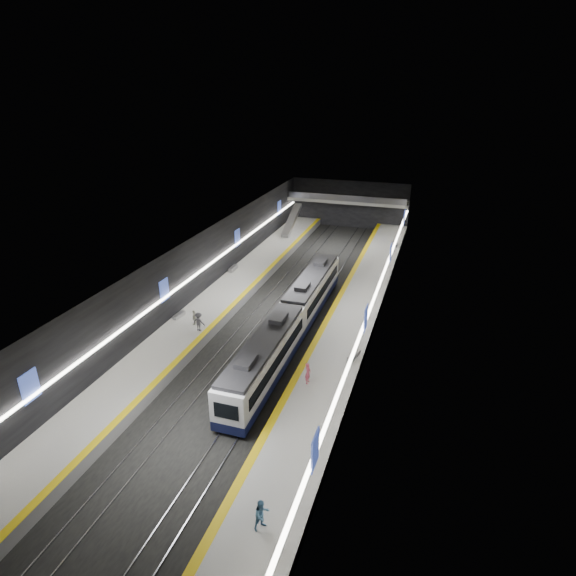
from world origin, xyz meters
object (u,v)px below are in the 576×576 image
(bench_right_far, at_px, (395,244))
(passenger_left_b, at_px, (199,322))
(train, at_px, (291,319))
(bench_left_far, at_px, (233,269))
(bench_left_near, at_px, (179,315))
(passenger_right_a, at_px, (308,373))
(passenger_left_a, at_px, (194,317))
(escalator, at_px, (292,220))
(bench_right_near, at_px, (354,356))
(passenger_right_b, at_px, (262,515))

(bench_right_far, height_order, passenger_left_b, passenger_left_b)
(train, distance_m, bench_left_far, 17.79)
(bench_left_near, distance_m, passenger_right_a, 17.41)
(train, distance_m, passenger_left_a, 9.72)
(escalator, distance_m, bench_right_near, 38.84)
(bench_right_far, bearing_deg, passenger_right_a, -109.96)
(bench_left_far, bearing_deg, passenger_left_b, -78.53)
(bench_left_near, bearing_deg, passenger_right_b, -45.67)
(train, relative_size, bench_right_far, 15.03)
(passenger_right_b, bearing_deg, passenger_left_b, 72.81)
(bench_right_far, distance_m, passenger_left_b, 35.82)
(bench_right_far, bearing_deg, bench_right_near, -105.68)
(train, distance_m, bench_left_near, 11.94)
(bench_left_far, relative_size, bench_right_far, 0.99)
(bench_right_near, bearing_deg, train, 170.20)
(bench_right_near, relative_size, passenger_left_b, 0.94)
(passenger_right_a, bearing_deg, bench_left_near, 67.84)
(train, relative_size, passenger_left_b, 15.83)
(escalator, bearing_deg, bench_right_far, -7.53)
(bench_left_near, relative_size, bench_right_near, 0.93)
(bench_left_near, bearing_deg, train, 9.24)
(bench_right_near, relative_size, bench_right_far, 0.89)
(train, bearing_deg, passenger_right_b, -76.49)
(passenger_right_a, bearing_deg, escalator, 21.73)
(passenger_right_a, bearing_deg, train, 28.53)
(train, height_order, bench_right_near, train)
(bench_left_far, xyz_separation_m, passenger_right_b, (17.29, -35.10, 0.71))
(train, bearing_deg, bench_left_far, 132.49)
(train, relative_size, bench_right_near, 16.93)
(escalator, bearing_deg, passenger_left_a, -89.23)
(passenger_left_a, bearing_deg, bench_right_near, 77.93)
(bench_right_near, bearing_deg, passenger_right_b, -79.29)
(train, height_order, escalator, escalator)
(bench_right_near, xyz_separation_m, passenger_left_a, (-16.29, 1.35, 0.56))
(escalator, xyz_separation_m, bench_left_near, (-1.87, -32.68, -1.70))
(bench_right_far, xyz_separation_m, passenger_right_a, (-2.67, -37.73, 0.66))
(passenger_right_b, bearing_deg, bench_right_far, 35.65)
(bench_right_near, relative_size, passenger_left_a, 1.14)
(passenger_left_a, bearing_deg, bench_left_far, -177.99)
(passenger_right_b, bearing_deg, passenger_left_a, 73.40)
(bench_left_far, xyz_separation_m, bench_right_far, (18.61, 16.57, 0.00))
(bench_left_far, bearing_deg, passenger_right_a, -53.93)
(escalator, height_order, bench_right_near, escalator)
(train, distance_m, passenger_right_b, 22.63)
(bench_left_near, height_order, passenger_right_b, passenger_right_b)
(bench_left_far, distance_m, passenger_left_b, 16.29)
(bench_right_near, xyz_separation_m, passenger_left_b, (-15.25, 0.34, 0.73))
(passenger_right_a, xyz_separation_m, passenger_left_b, (-12.45, 5.27, 0.05))
(bench_right_far, xyz_separation_m, passenger_right_b, (-1.33, -51.67, 0.71))
(train, distance_m, passenger_left_b, 8.96)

